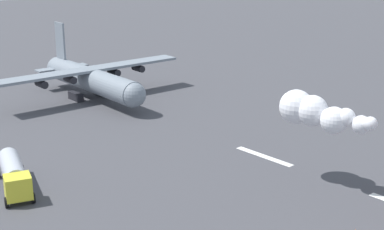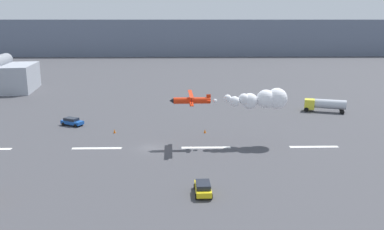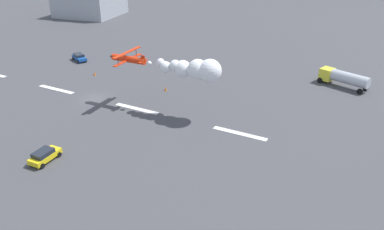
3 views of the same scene
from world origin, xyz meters
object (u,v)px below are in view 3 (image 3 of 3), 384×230
traffic_cone_near (95,74)px  traffic_cone_far (166,89)px  followme_car_yellow (44,155)px  fuel_tanker_truck (343,78)px  stunt_biplane_red (190,69)px  airport_staff_sedan (79,57)px

traffic_cone_near → traffic_cone_far: size_ratio=1.00×
followme_car_yellow → traffic_cone_near: 30.50m
fuel_tanker_truck → traffic_cone_near: size_ratio=12.28×
followme_car_yellow → stunt_biplane_red: bearing=63.3°
airport_staff_sedan → traffic_cone_near: bearing=-31.8°
stunt_biplane_red → fuel_tanker_truck: stunt_biplane_red is taller
traffic_cone_near → followme_car_yellow: bearing=-60.6°
airport_staff_sedan → traffic_cone_far: bearing=-13.1°
followme_car_yellow → traffic_cone_far: size_ratio=5.47×
stunt_biplane_red → airport_staff_sedan: bearing=160.1°
stunt_biplane_red → traffic_cone_near: bearing=165.1°
followme_car_yellow → traffic_cone_near: (-14.95, 26.58, -0.44)m
followme_car_yellow → airport_staff_sedan: (-24.23, 32.33, 0.00)m
fuel_tanker_truck → traffic_cone_far: fuel_tanker_truck is taller
followme_car_yellow → airport_staff_sedan: same height
fuel_tanker_truck → traffic_cone_far: bearing=-149.0°
stunt_biplane_red → fuel_tanker_truck: bearing=49.8°
stunt_biplane_red → traffic_cone_far: bearing=142.7°
followme_car_yellow → traffic_cone_far: 26.35m
fuel_tanker_truck → airport_staff_sedan: fuel_tanker_truck is taller
fuel_tanker_truck → followme_car_yellow: size_ratio=2.25×
stunt_biplane_red → fuel_tanker_truck: (19.51, 23.11, -5.80)m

